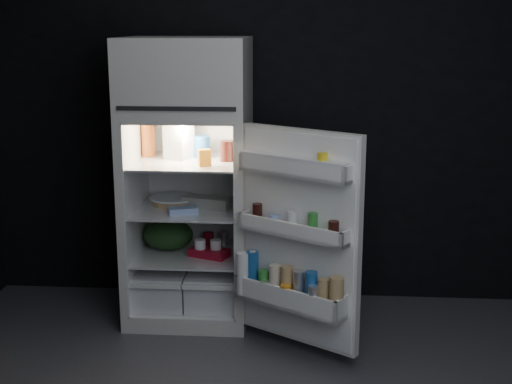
# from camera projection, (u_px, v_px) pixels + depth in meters

# --- Properties ---
(wall_back) EXTENTS (4.00, 0.00, 2.70)m
(wall_back) POSITION_uv_depth(u_px,v_px,m) (283.00, 102.00, 4.73)
(wall_back) COLOR black
(wall_back) RESTS_ON ground
(wall_front) EXTENTS (4.00, 0.00, 2.70)m
(wall_front) POSITION_uv_depth(u_px,v_px,m) (216.00, 287.00, 1.43)
(wall_front) COLOR black
(wall_front) RESTS_ON ground
(refrigerator) EXTENTS (0.76, 0.71, 1.78)m
(refrigerator) POSITION_uv_depth(u_px,v_px,m) (189.00, 170.00, 4.49)
(refrigerator) COLOR silver
(refrigerator) RESTS_ON ground
(fridge_door) EXTENTS (0.71, 0.55, 1.22)m
(fridge_door) POSITION_uv_depth(u_px,v_px,m) (296.00, 243.00, 3.94)
(fridge_door) COLOR silver
(fridge_door) RESTS_ON ground
(milk_jug) EXTENTS (0.19, 0.19, 0.24)m
(milk_jug) POSITION_uv_depth(u_px,v_px,m) (179.00, 140.00, 4.47)
(milk_jug) COLOR white
(milk_jug) RESTS_ON refrigerator
(mayo_jar) EXTENTS (0.12, 0.12, 0.14)m
(mayo_jar) POSITION_uv_depth(u_px,v_px,m) (202.00, 147.00, 4.51)
(mayo_jar) COLOR #1B5093
(mayo_jar) RESTS_ON refrigerator
(jam_jar) EXTENTS (0.12, 0.12, 0.13)m
(jam_jar) POSITION_uv_depth(u_px,v_px,m) (227.00, 151.00, 4.41)
(jam_jar) COLOR black
(jam_jar) RESTS_ON refrigerator
(amber_bottle) EXTENTS (0.12, 0.12, 0.22)m
(amber_bottle) POSITION_uv_depth(u_px,v_px,m) (148.00, 139.00, 4.56)
(amber_bottle) COLOR #C75F1F
(amber_bottle) RESTS_ON refrigerator
(small_carton) EXTENTS (0.09, 0.08, 0.10)m
(small_carton) POSITION_uv_depth(u_px,v_px,m) (204.00, 158.00, 4.27)
(small_carton) COLOR orange
(small_carton) RESTS_ON refrigerator
(egg_carton) EXTENTS (0.32, 0.19, 0.07)m
(egg_carton) POSITION_uv_depth(u_px,v_px,m) (207.00, 203.00, 4.48)
(egg_carton) COLOR gray
(egg_carton) RESTS_ON refrigerator
(pie) EXTENTS (0.35, 0.35, 0.04)m
(pie) POSITION_uv_depth(u_px,v_px,m) (174.00, 201.00, 4.58)
(pie) COLOR tan
(pie) RESTS_ON refrigerator
(flat_package) EXTENTS (0.20, 0.14, 0.04)m
(flat_package) POSITION_uv_depth(u_px,v_px,m) (183.00, 211.00, 4.35)
(flat_package) COLOR #8BA3D6
(flat_package) RESTS_ON refrigerator
(wrapped_pkg) EXTENTS (0.14, 0.12, 0.05)m
(wrapped_pkg) POSITION_uv_depth(u_px,v_px,m) (219.00, 199.00, 4.61)
(wrapped_pkg) COLOR beige
(wrapped_pkg) RESTS_ON refrigerator
(produce_bag) EXTENTS (0.40, 0.38, 0.20)m
(produce_bag) POSITION_uv_depth(u_px,v_px,m) (168.00, 235.00, 4.62)
(produce_bag) COLOR #193815
(produce_bag) RESTS_ON refrigerator
(yogurt_tray) EXTENTS (0.27, 0.21, 0.05)m
(yogurt_tray) POSITION_uv_depth(u_px,v_px,m) (210.00, 253.00, 4.49)
(yogurt_tray) COLOR maroon
(yogurt_tray) RESTS_ON refrigerator
(small_can_red) EXTENTS (0.08, 0.08, 0.09)m
(small_can_red) POSITION_uv_depth(u_px,v_px,m) (209.00, 239.00, 4.70)
(small_can_red) COLOR maroon
(small_can_red) RESTS_ON refrigerator
(small_can_silver) EXTENTS (0.09, 0.09, 0.09)m
(small_can_silver) POSITION_uv_depth(u_px,v_px,m) (223.00, 238.00, 4.73)
(small_can_silver) COLOR silver
(small_can_silver) RESTS_ON refrigerator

